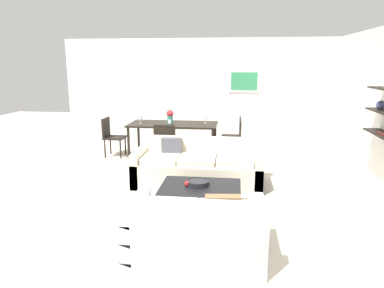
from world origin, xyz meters
TOP-DOWN VIEW (x-y plane):
  - ground_plane at (0.00, 0.00)m, footprint 18.00×18.00m
  - back_wall_unit at (0.30, 3.53)m, footprint 8.40×0.09m
  - sofa_beige at (-0.07, 0.34)m, footprint 2.20×0.90m
  - loveseat_white at (0.18, -2.07)m, footprint 1.49×0.90m
  - coffee_table at (0.10, -0.88)m, footprint 1.13×0.91m
  - decorative_bowl at (0.06, -0.81)m, footprint 0.33×0.33m
  - apple_on_coffee_table at (-0.08, -0.88)m, footprint 0.08×0.08m
  - dining_table at (-0.84, 2.24)m, footprint 1.99×0.94m
  - dining_chair_right_far at (0.56, 2.45)m, footprint 0.44×0.44m
  - dining_chair_foot at (-0.84, 1.37)m, footprint 0.44×0.44m
  - dining_chair_right_near at (0.56, 2.03)m, footprint 0.44×0.44m
  - dining_chair_left_near at (-2.24, 2.03)m, footprint 0.44×0.44m
  - wine_glass_right_far at (-0.12, 2.36)m, footprint 0.06×0.06m
  - wine_glass_left_near at (-1.56, 2.13)m, footprint 0.08×0.08m
  - wine_glass_foot at (-0.84, 1.83)m, footprint 0.07×0.07m
  - centerpiece_vase at (-0.91, 2.25)m, footprint 0.16×0.16m

SIDE VIEW (x-z plane):
  - ground_plane at x=0.00m, z-range 0.00..0.00m
  - coffee_table at x=0.10m, z-range 0.00..0.38m
  - sofa_beige at x=-0.07m, z-range -0.10..0.68m
  - loveseat_white at x=0.18m, z-range -0.10..0.68m
  - decorative_bowl at x=0.06m, z-range 0.38..0.46m
  - apple_on_coffee_table at x=-0.08m, z-range 0.38..0.46m
  - dining_chair_right_far at x=0.56m, z-range 0.06..0.94m
  - dining_chair_foot at x=-0.84m, z-range 0.06..0.94m
  - dining_chair_right_near at x=0.56m, z-range 0.06..0.94m
  - dining_chair_left_near at x=-2.24m, z-range 0.06..0.94m
  - dining_table at x=-0.84m, z-range 0.31..1.06m
  - wine_glass_foot at x=-0.84m, z-range 0.78..0.93m
  - wine_glass_right_far at x=-0.12m, z-range 0.78..0.94m
  - wine_glass_left_near at x=-1.56m, z-range 0.78..0.96m
  - centerpiece_vase at x=-0.91m, z-range 0.77..1.07m
  - back_wall_unit at x=0.30m, z-range 0.00..2.70m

